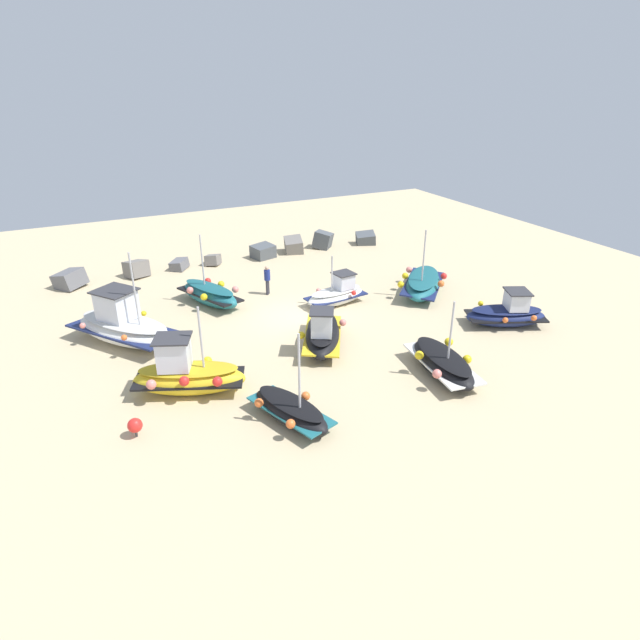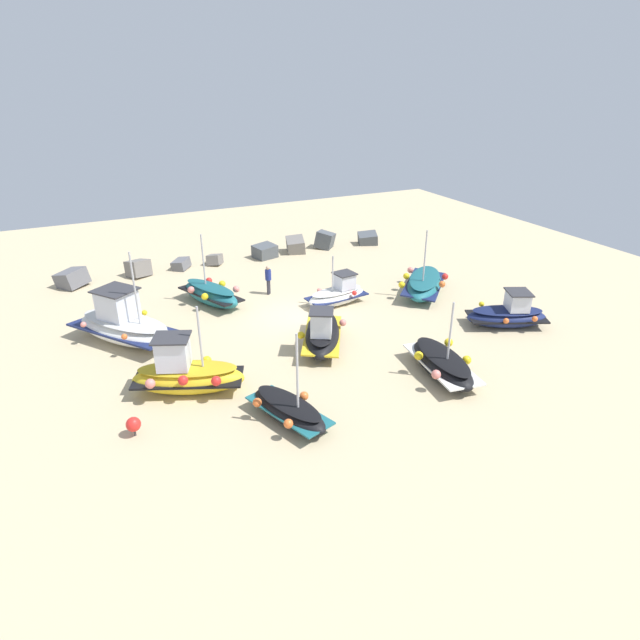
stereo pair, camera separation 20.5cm
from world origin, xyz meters
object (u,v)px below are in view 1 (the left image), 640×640
mooring_buoy_0 (135,425)px  fishing_boat_4 (124,326)px  fishing_boat_2 (187,374)px  fishing_boat_1 (323,333)px  fishing_boat_3 (210,294)px  fishing_boat_5 (337,294)px  fishing_boat_7 (443,363)px  fishing_boat_0 (507,314)px  fishing_boat_6 (423,283)px  fishing_boat_8 (290,410)px  person_walking (267,278)px

mooring_buoy_0 → fishing_boat_4: bearing=84.7°
fishing_boat_2 → fishing_boat_4: fishing_boat_4 is taller
fishing_boat_1 → mooring_buoy_0: size_ratio=6.28×
fishing_boat_3 → fishing_boat_4: (-4.45, -2.41, 0.17)m
fishing_boat_2 → fishing_boat_5: bearing=-127.7°
fishing_boat_5 → fishing_boat_7: size_ratio=0.84×
mooring_buoy_0 → fishing_boat_0: bearing=4.0°
fishing_boat_7 → mooring_buoy_0: bearing=91.5°
fishing_boat_4 → fishing_boat_3: bearing=-97.6°
fishing_boat_5 → fishing_boat_6: fishing_boat_6 is taller
fishing_boat_4 → fishing_boat_8: fishing_boat_4 is taller
fishing_boat_1 → fishing_boat_8: 5.55m
fishing_boat_7 → person_walking: (-3.14, 10.78, 0.41)m
fishing_boat_7 → person_walking: 11.24m
fishing_boat_2 → mooring_buoy_0: fishing_boat_2 is taller
fishing_boat_3 → fishing_boat_4: size_ratio=0.75×
fishing_boat_7 → fishing_boat_1: bearing=44.6°
fishing_boat_6 → fishing_boat_8: size_ratio=1.24×
fishing_boat_5 → fishing_boat_6: bearing=-15.3°
fishing_boat_4 → mooring_buoy_0: (-0.67, -7.23, -0.30)m
fishing_boat_4 → fishing_boat_0: bearing=-146.5°
fishing_boat_0 → fishing_boat_7: fishing_boat_7 is taller
fishing_boat_2 → fishing_boat_7: bearing=-175.4°
fishing_boat_5 → fishing_boat_7: fishing_boat_7 is taller
fishing_boat_5 → mooring_buoy_0: bearing=-155.5°
mooring_buoy_0 → fishing_boat_1: bearing=20.1°
fishing_boat_6 → fishing_boat_7: size_ratio=1.10×
fishing_boat_3 → fishing_boat_4: fishing_boat_4 is taller
fishing_boat_2 → fishing_boat_5: size_ratio=1.27×
fishing_boat_3 → person_walking: fishing_boat_3 is taller
fishing_boat_0 → fishing_boat_8: fishing_boat_8 is taller
person_walking → fishing_boat_0: bearing=-4.7°
fishing_boat_5 → person_walking: size_ratio=2.16×
fishing_boat_8 → person_walking: bearing=-36.3°
fishing_boat_4 → mooring_buoy_0: fishing_boat_4 is taller
fishing_boat_1 → fishing_boat_4: bearing=-90.3°
fishing_boat_1 → fishing_boat_6: (7.57, 3.21, -0.10)m
fishing_boat_8 → person_walking: size_ratio=2.27×
fishing_boat_5 → fishing_boat_6: size_ratio=0.77×
fishing_boat_1 → fishing_boat_2: bearing=-50.8°
fishing_boat_6 → fishing_boat_7: bearing=-166.5°
fishing_boat_5 → fishing_boat_0: bearing=-51.4°
fishing_boat_0 → person_walking: bearing=159.9°
fishing_boat_2 → fishing_boat_4: 5.52m
fishing_boat_2 → person_walking: bearing=-105.3°
fishing_boat_6 → fishing_boat_0: bearing=-123.4°
person_walking → mooring_buoy_0: person_walking is taller
fishing_boat_1 → fishing_boat_6: size_ratio=0.96×
fishing_boat_3 → mooring_buoy_0: 10.91m
fishing_boat_7 → person_walking: size_ratio=2.56×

